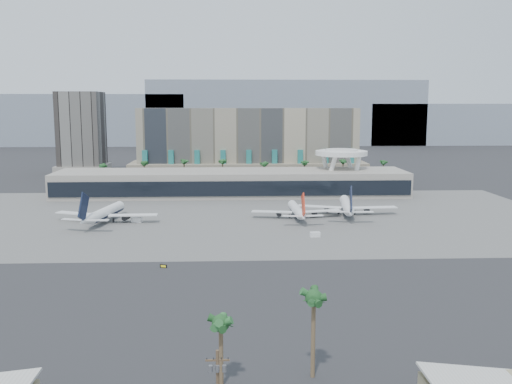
{
  "coord_description": "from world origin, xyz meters",
  "views": [
    {
      "loc": [
        0.06,
        -167.0,
        43.93
      ],
      "look_at": [
        8.91,
        40.0,
        12.15
      ],
      "focal_mm": 40.0,
      "sensor_mm": 36.0,
      "label": 1
    }
  ],
  "objects_px": {
    "airliner_right": "(347,206)",
    "taxiway_sign": "(163,266)",
    "service_vehicle_a": "(137,220)",
    "service_vehicle_b": "(315,235)",
    "airliner_centre": "(297,210)",
    "airliner_left": "(104,213)"
  },
  "relations": [
    {
      "from": "airliner_right",
      "to": "taxiway_sign",
      "type": "bearing_deg",
      "value": -124.59
    },
    {
      "from": "airliner_right",
      "to": "service_vehicle_a",
      "type": "relative_size",
      "value": 10.65
    },
    {
      "from": "service_vehicle_a",
      "to": "service_vehicle_b",
      "type": "distance_m",
      "value": 69.18
    },
    {
      "from": "service_vehicle_a",
      "to": "airliner_right",
      "type": "bearing_deg",
      "value": 25.28
    },
    {
      "from": "airliner_centre",
      "to": "service_vehicle_a",
      "type": "relative_size",
      "value": 9.39
    },
    {
      "from": "airliner_left",
      "to": "airliner_centre",
      "type": "distance_m",
      "value": 73.51
    },
    {
      "from": "airliner_centre",
      "to": "taxiway_sign",
      "type": "bearing_deg",
      "value": -125.56
    },
    {
      "from": "airliner_left",
      "to": "airliner_right",
      "type": "distance_m",
      "value": 95.04
    },
    {
      "from": "airliner_left",
      "to": "airliner_centre",
      "type": "height_order",
      "value": "airliner_left"
    },
    {
      "from": "airliner_centre",
      "to": "service_vehicle_b",
      "type": "bearing_deg",
      "value": -87.55
    },
    {
      "from": "service_vehicle_b",
      "to": "taxiway_sign",
      "type": "xyz_separation_m",
      "value": [
        -46.58,
        -34.44,
        -0.4
      ]
    },
    {
      "from": "airliner_right",
      "to": "taxiway_sign",
      "type": "height_order",
      "value": "airliner_right"
    },
    {
      "from": "airliner_left",
      "to": "airliner_right",
      "type": "height_order",
      "value": "airliner_right"
    },
    {
      "from": "airliner_right",
      "to": "service_vehicle_b",
      "type": "xyz_separation_m",
      "value": [
        -18.52,
        -38.48,
        -2.77
      ]
    },
    {
      "from": "airliner_centre",
      "to": "taxiway_sign",
      "type": "height_order",
      "value": "airliner_centre"
    },
    {
      "from": "service_vehicle_a",
      "to": "service_vehicle_b",
      "type": "relative_size",
      "value": 1.18
    },
    {
      "from": "airliner_right",
      "to": "service_vehicle_b",
      "type": "height_order",
      "value": "airliner_right"
    },
    {
      "from": "airliner_centre",
      "to": "airliner_right",
      "type": "bearing_deg",
      "value": 15.01
    },
    {
      "from": "airliner_centre",
      "to": "airliner_right",
      "type": "xyz_separation_m",
      "value": [
        21.02,
        6.44,
        0.44
      ]
    },
    {
      "from": "service_vehicle_a",
      "to": "taxiway_sign",
      "type": "xyz_separation_m",
      "value": [
        17.17,
        -61.3,
        -0.51
      ]
    },
    {
      "from": "airliner_right",
      "to": "service_vehicle_b",
      "type": "relative_size",
      "value": 12.53
    },
    {
      "from": "service_vehicle_a",
      "to": "airliner_centre",
      "type": "bearing_deg",
      "value": 22.07
    }
  ]
}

